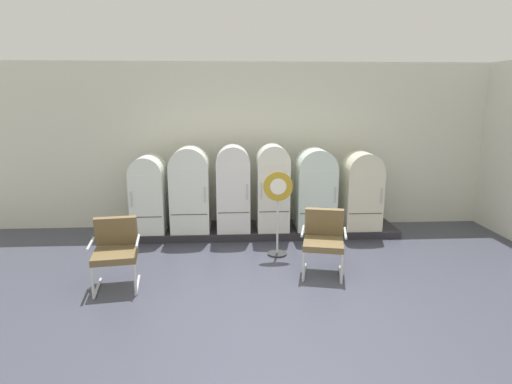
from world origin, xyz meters
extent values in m
cube|color=#3A3C4B|center=(0.00, 0.00, -0.03)|extent=(12.00, 10.00, 0.05)
cube|color=silver|center=(0.00, 3.66, 1.61)|extent=(11.76, 0.12, 3.21)
cube|color=#47443F|center=(0.00, 3.66, 2.86)|extent=(11.76, 0.07, 0.06)
cube|color=#2A272D|center=(0.00, 3.02, 0.07)|extent=(5.27, 0.95, 0.13)
cube|color=white|center=(-1.99, 2.94, 0.68)|extent=(0.59, 0.69, 1.10)
cylinder|color=white|center=(-1.99, 2.94, 1.23)|extent=(0.59, 0.68, 0.59)
cube|color=#383838|center=(-1.99, 2.59, 0.49)|extent=(0.55, 0.01, 0.01)
cylinder|color=silver|center=(-2.23, 2.57, 0.82)|extent=(0.02, 0.02, 0.28)
cube|color=white|center=(-1.24, 2.93, 0.74)|extent=(0.70, 0.67, 1.20)
cylinder|color=white|center=(-1.24, 2.93, 1.34)|extent=(0.70, 0.66, 0.70)
cube|color=#383838|center=(-1.24, 2.59, 0.52)|extent=(0.64, 0.01, 0.01)
cylinder|color=silver|center=(-0.95, 2.57, 0.88)|extent=(0.02, 0.02, 0.28)
cube|color=white|center=(-0.45, 2.91, 0.77)|extent=(0.60, 0.64, 1.27)
cylinder|color=white|center=(-0.45, 2.91, 1.41)|extent=(0.60, 0.63, 0.60)
cube|color=#383838|center=(-0.45, 2.59, 0.54)|extent=(0.55, 0.01, 0.01)
cylinder|color=silver|center=(-0.21, 2.57, 0.92)|extent=(0.02, 0.02, 0.28)
cube|color=white|center=(0.28, 2.89, 0.78)|extent=(0.58, 0.60, 1.29)
cylinder|color=white|center=(0.28, 2.89, 1.43)|extent=(0.58, 0.59, 0.58)
cube|color=#383838|center=(0.28, 2.59, 0.55)|extent=(0.53, 0.01, 0.01)
cylinder|color=silver|center=(0.05, 2.57, 0.94)|extent=(0.02, 0.02, 0.28)
cube|color=silver|center=(1.08, 2.91, 0.71)|extent=(0.71, 0.65, 1.15)
cylinder|color=silver|center=(1.08, 2.91, 1.28)|extent=(0.71, 0.63, 0.71)
cube|color=#383838|center=(1.08, 2.59, 0.50)|extent=(0.65, 0.01, 0.01)
cylinder|color=silver|center=(1.37, 2.57, 0.85)|extent=(0.02, 0.02, 0.28)
cube|color=beige|center=(1.95, 2.90, 0.69)|extent=(0.66, 0.61, 1.10)
cylinder|color=beige|center=(1.95, 2.90, 1.24)|extent=(0.66, 0.60, 0.66)
cube|color=#383838|center=(1.95, 2.59, 0.49)|extent=(0.61, 0.01, 0.01)
cylinder|color=silver|center=(2.23, 2.57, 0.82)|extent=(0.02, 0.02, 0.28)
cylinder|color=silver|center=(-2.32, 0.74, 0.02)|extent=(0.12, 0.60, 0.04)
cylinder|color=silver|center=(-2.28, 0.46, 0.22)|extent=(0.05, 0.05, 0.41)
cylinder|color=silver|center=(-1.79, 0.81, 0.02)|extent=(0.12, 0.60, 0.04)
cylinder|color=silver|center=(-1.75, 0.54, 0.22)|extent=(0.05, 0.05, 0.41)
cube|color=brown|center=(-2.05, 0.78, 0.47)|extent=(0.64, 0.62, 0.09)
cube|color=brown|center=(-2.09, 1.05, 0.73)|extent=(0.59, 0.24, 0.43)
cylinder|color=silver|center=(-2.36, 0.73, 0.66)|extent=(0.10, 0.49, 0.04)
cylinder|color=silver|center=(-1.75, 0.82, 0.66)|extent=(0.10, 0.49, 0.04)
cylinder|color=silver|center=(0.59, 1.11, 0.02)|extent=(0.17, 0.59, 0.04)
cylinder|color=silver|center=(0.53, 0.84, 0.22)|extent=(0.05, 0.05, 0.41)
cylinder|color=silver|center=(1.11, 1.00, 0.02)|extent=(0.17, 0.59, 0.04)
cylinder|color=silver|center=(1.05, 0.72, 0.22)|extent=(0.05, 0.05, 0.41)
cube|color=brown|center=(0.85, 1.06, 0.47)|extent=(0.68, 0.66, 0.09)
cube|color=brown|center=(0.91, 1.33, 0.73)|extent=(0.59, 0.28, 0.43)
cylinder|color=silver|center=(0.55, 1.12, 0.66)|extent=(0.14, 0.49, 0.04)
cylinder|color=silver|center=(1.14, 0.99, 0.66)|extent=(0.14, 0.49, 0.04)
cylinder|color=#2D2D30|center=(0.27, 1.90, 0.01)|extent=(0.32, 0.32, 0.03)
cylinder|color=silver|center=(0.27, 1.90, 0.60)|extent=(0.04, 0.04, 1.13)
cylinder|color=#AD8C23|center=(0.27, 1.87, 1.16)|extent=(0.48, 0.02, 0.48)
cylinder|color=white|center=(0.27, 1.86, 1.16)|extent=(0.26, 0.00, 0.26)
camera|label=1|loc=(-0.46, -4.70, 2.56)|focal=29.70mm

